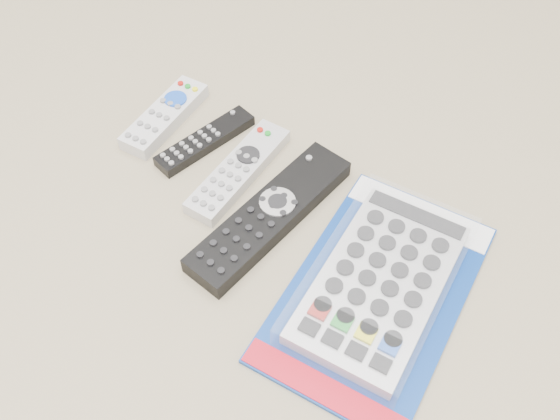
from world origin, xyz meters
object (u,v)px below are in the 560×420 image
Objects in this scene: remote_small_grey at (165,116)px; remote_slim_black at (204,141)px; jumbo_remote_packaged at (380,282)px; remote_silver_dvd at (238,171)px; remote_large_black at (270,215)px.

remote_small_grey is 1.01× the size of remote_slim_black.
jumbo_remote_packaged is (0.41, -0.06, 0.01)m from remote_small_grey.
remote_slim_black is 0.84× the size of remote_silver_dvd.
jumbo_remote_packaged is at bearing 2.22° from remote_large_black.
remote_large_black is 0.17m from jumbo_remote_packaged.
remote_small_grey is 0.85× the size of remote_silver_dvd.
remote_silver_dvd is at bearing -13.51° from remote_small_grey.
remote_large_black reaches higher than remote_silver_dvd.
jumbo_remote_packaged is at bearing 0.42° from remote_slim_black.
remote_small_grey is 0.25m from remote_large_black.
jumbo_remote_packaged reaches higher than remote_slim_black.
remote_small_grey reaches higher than remote_slim_black.
remote_large_black reaches higher than remote_small_grey.
remote_small_grey is 0.16m from remote_silver_dvd.
remote_small_grey is at bearing -170.44° from remote_slim_black.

